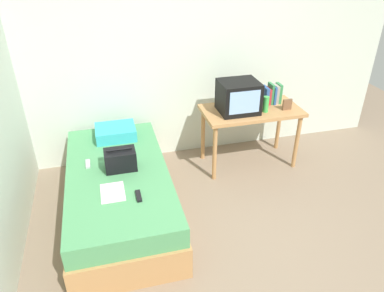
% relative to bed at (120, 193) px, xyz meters
% --- Properties ---
extents(ground_plane, '(8.00, 8.00, 0.00)m').
position_rel_bed_xyz_m(ground_plane, '(1.03, -0.87, -0.26)').
color(ground_plane, '#84705B').
extents(wall_back, '(5.20, 0.10, 2.60)m').
position_rel_bed_xyz_m(wall_back, '(1.03, 1.13, 1.04)').
color(wall_back, silver).
rests_on(wall_back, ground).
extents(bed, '(1.00, 2.00, 0.53)m').
position_rel_bed_xyz_m(bed, '(0.00, 0.00, 0.00)').
color(bed, '#B27F4C').
rests_on(bed, ground).
extents(desk, '(1.16, 0.60, 0.74)m').
position_rel_bed_xyz_m(desk, '(1.63, 0.58, 0.39)').
color(desk, '#B27F4C').
rests_on(desk, ground).
extents(tv, '(0.44, 0.39, 0.36)m').
position_rel_bed_xyz_m(tv, '(1.45, 0.57, 0.66)').
color(tv, black).
rests_on(tv, desk).
extents(water_bottle, '(0.07, 0.07, 0.19)m').
position_rel_bed_xyz_m(water_bottle, '(1.76, 0.48, 0.57)').
color(water_bottle, green).
rests_on(water_bottle, desk).
extents(book_row, '(0.21, 0.17, 0.25)m').
position_rel_bed_xyz_m(book_row, '(1.93, 0.70, 0.59)').
color(book_row, '#2D5699').
rests_on(book_row, desk).
extents(picture_frame, '(0.11, 0.02, 0.13)m').
position_rel_bed_xyz_m(picture_frame, '(2.02, 0.46, 0.55)').
color(picture_frame, brown).
rests_on(picture_frame, desk).
extents(pillow, '(0.44, 0.35, 0.13)m').
position_rel_bed_xyz_m(pillow, '(0.05, 0.69, 0.33)').
color(pillow, '#33A8B7').
rests_on(pillow, bed).
extents(handbag, '(0.30, 0.20, 0.22)m').
position_rel_bed_xyz_m(handbag, '(0.05, 0.03, 0.37)').
color(handbag, black).
rests_on(handbag, bed).
extents(magazine, '(0.21, 0.29, 0.01)m').
position_rel_bed_xyz_m(magazine, '(-0.07, -0.34, 0.27)').
color(magazine, white).
rests_on(magazine, bed).
extents(remote_dark, '(0.04, 0.16, 0.02)m').
position_rel_bed_xyz_m(remote_dark, '(0.15, -0.46, 0.28)').
color(remote_dark, black).
rests_on(remote_dark, bed).
extents(remote_silver, '(0.04, 0.14, 0.02)m').
position_rel_bed_xyz_m(remote_silver, '(-0.27, 0.18, 0.28)').
color(remote_silver, '#B7B7BC').
rests_on(remote_silver, bed).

